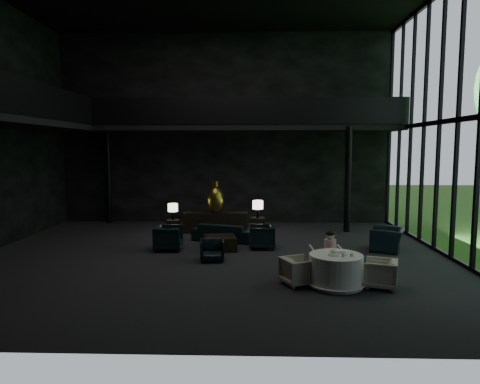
{
  "coord_description": "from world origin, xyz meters",
  "views": [
    {
      "loc": [
        1.19,
        -12.33,
        3.23
      ],
      "look_at": [
        0.8,
        0.5,
        1.88
      ],
      "focal_mm": 32.0,
      "sensor_mm": 36.0,
      "label": 1
    }
  ],
  "objects_px": {
    "console": "(216,223)",
    "lounge_armchair_east": "(262,235)",
    "side_table_right": "(258,225)",
    "sofa": "(223,229)",
    "dining_table": "(336,272)",
    "child": "(330,244)",
    "side_table_left": "(173,226)",
    "coffee_table": "(220,243)",
    "bronze_urn": "(215,199)",
    "table_lamp_right": "(258,206)",
    "dining_chair_east": "(381,273)",
    "lounge_armchair_south": "(212,250)",
    "table_lamp_left": "(173,208)",
    "lounge_armchair_west": "(168,236)",
    "dining_chair_north": "(326,259)",
    "dining_chair_west": "(298,271)",
    "window_armchair": "(387,235)"
  },
  "relations": [
    {
      "from": "console",
      "to": "lounge_armchair_east",
      "type": "height_order",
      "value": "lounge_armchair_east"
    },
    {
      "from": "side_table_right",
      "to": "sofa",
      "type": "relative_size",
      "value": 0.27
    },
    {
      "from": "dining_table",
      "to": "child",
      "type": "distance_m",
      "value": 1.12
    },
    {
      "from": "side_table_left",
      "to": "coffee_table",
      "type": "relative_size",
      "value": 0.52
    },
    {
      "from": "bronze_urn",
      "to": "side_table_left",
      "type": "bearing_deg",
      "value": -176.83
    },
    {
      "from": "coffee_table",
      "to": "table_lamp_right",
      "type": "bearing_deg",
      "value": 65.77
    },
    {
      "from": "bronze_urn",
      "to": "side_table_left",
      "type": "relative_size",
      "value": 2.34
    },
    {
      "from": "sofa",
      "to": "dining_chair_east",
      "type": "relative_size",
      "value": 3.06
    },
    {
      "from": "lounge_armchair_south",
      "to": "dining_table",
      "type": "distance_m",
      "value": 3.75
    },
    {
      "from": "table_lamp_left",
      "to": "side_table_right",
      "type": "height_order",
      "value": "table_lamp_left"
    },
    {
      "from": "table_lamp_left",
      "to": "lounge_armchair_south",
      "type": "relative_size",
      "value": 1.01
    },
    {
      "from": "table_lamp_right",
      "to": "side_table_left",
      "type": "bearing_deg",
      "value": -177.97
    },
    {
      "from": "console",
      "to": "lounge_armchair_east",
      "type": "relative_size",
      "value": 2.78
    },
    {
      "from": "side_table_left",
      "to": "table_lamp_left",
      "type": "height_order",
      "value": "table_lamp_left"
    },
    {
      "from": "console",
      "to": "lounge_armchair_east",
      "type": "distance_m",
      "value": 3.01
    },
    {
      "from": "console",
      "to": "table_lamp_left",
      "type": "xyz_separation_m",
      "value": [
        -1.6,
        -0.11,
        0.56
      ]
    },
    {
      "from": "side_table_left",
      "to": "coffee_table",
      "type": "bearing_deg",
      "value": -52.7
    },
    {
      "from": "side_table_left",
      "to": "lounge_armchair_west",
      "type": "bearing_deg",
      "value": -82.4
    },
    {
      "from": "side_table_left",
      "to": "dining_chair_north",
      "type": "xyz_separation_m",
      "value": [
        4.88,
        -5.22,
        0.17
      ]
    },
    {
      "from": "console",
      "to": "sofa",
      "type": "height_order",
      "value": "sofa"
    },
    {
      "from": "sofa",
      "to": "lounge_armchair_east",
      "type": "bearing_deg",
      "value": 157.24
    },
    {
      "from": "table_lamp_right",
      "to": "dining_chair_east",
      "type": "bearing_deg",
      "value": -66.25
    },
    {
      "from": "sofa",
      "to": "dining_chair_west",
      "type": "bearing_deg",
      "value": 130.59
    },
    {
      "from": "coffee_table",
      "to": "dining_chair_north",
      "type": "bearing_deg",
      "value": -42.14
    },
    {
      "from": "table_lamp_right",
      "to": "coffee_table",
      "type": "relative_size",
      "value": 0.68
    },
    {
      "from": "dining_table",
      "to": "dining_chair_east",
      "type": "bearing_deg",
      "value": -4.98
    },
    {
      "from": "lounge_armchair_south",
      "to": "dining_chair_north",
      "type": "relative_size",
      "value": 0.73
    },
    {
      "from": "bronze_urn",
      "to": "dining_chair_west",
      "type": "relative_size",
      "value": 1.78
    },
    {
      "from": "side_table_right",
      "to": "bronze_urn",
      "type": "bearing_deg",
      "value": -175.93
    },
    {
      "from": "table_lamp_left",
      "to": "dining_chair_north",
      "type": "height_order",
      "value": "table_lamp_left"
    },
    {
      "from": "bronze_urn",
      "to": "window_armchair",
      "type": "relative_size",
      "value": 1.04
    },
    {
      "from": "sofa",
      "to": "lounge_armchair_west",
      "type": "height_order",
      "value": "lounge_armchair_west"
    },
    {
      "from": "console",
      "to": "child",
      "type": "xyz_separation_m",
      "value": [
        3.4,
        -5.16,
        0.39
      ]
    },
    {
      "from": "dining_chair_west",
      "to": "bronze_urn",
      "type": "bearing_deg",
      "value": -1.77
    },
    {
      "from": "table_lamp_left",
      "to": "dining_chair_east",
      "type": "xyz_separation_m",
      "value": [
        5.97,
        -6.16,
        -0.6
      ]
    },
    {
      "from": "sofa",
      "to": "side_table_right",
      "type": "bearing_deg",
      "value": -112.24
    },
    {
      "from": "sofa",
      "to": "dining_chair_north",
      "type": "xyz_separation_m",
      "value": [
        2.88,
        -3.92,
        0.01
      ]
    },
    {
      "from": "bronze_urn",
      "to": "window_armchair",
      "type": "bearing_deg",
      "value": -25.36
    },
    {
      "from": "bronze_urn",
      "to": "coffee_table",
      "type": "bearing_deg",
      "value": -81.96
    },
    {
      "from": "lounge_armchair_west",
      "to": "child",
      "type": "height_order",
      "value": "child"
    },
    {
      "from": "table_lamp_left",
      "to": "lounge_armchair_east",
      "type": "xyz_separation_m",
      "value": [
        3.32,
        -2.37,
        -0.51
      ]
    },
    {
      "from": "side_table_right",
      "to": "dining_chair_west",
      "type": "bearing_deg",
      "value": -81.79
    },
    {
      "from": "window_armchair",
      "to": "dining_table",
      "type": "xyz_separation_m",
      "value": [
        -2.27,
        -3.51,
        -0.17
      ]
    },
    {
      "from": "lounge_armchair_south",
      "to": "window_armchair",
      "type": "bearing_deg",
      "value": 9.76
    },
    {
      "from": "bronze_urn",
      "to": "dining_chair_east",
      "type": "bearing_deg",
      "value": -55.11
    },
    {
      "from": "dining_chair_east",
      "to": "coffee_table",
      "type": "bearing_deg",
      "value": -112.46
    },
    {
      "from": "sofa",
      "to": "dining_chair_west",
      "type": "distance_m",
      "value": 5.15
    },
    {
      "from": "bronze_urn",
      "to": "lounge_armchair_south",
      "type": "bearing_deg",
      "value": -86.25
    },
    {
      "from": "child",
      "to": "table_lamp_right",
      "type": "bearing_deg",
      "value": -70.84
    },
    {
      "from": "lounge_armchair_south",
      "to": "dining_chair_west",
      "type": "relative_size",
      "value": 0.92
    }
  ]
}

